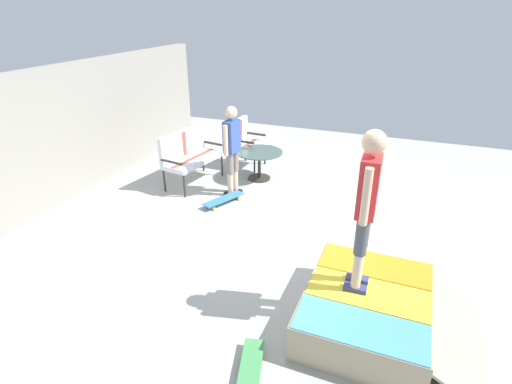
% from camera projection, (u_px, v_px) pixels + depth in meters
% --- Properties ---
extents(ground_plane, '(12.00, 12.00, 0.10)m').
position_uv_depth(ground_plane, '(276.00, 250.00, 5.81)').
color(ground_plane, '#A8A8A3').
extents(back_wall_cinderblock, '(9.00, 0.20, 2.27)m').
position_uv_depth(back_wall_cinderblock, '(46.00, 140.00, 6.61)').
color(back_wall_cinderblock, gray).
rests_on(back_wall_cinderblock, ground_plane).
extents(skate_ramp, '(1.62, 1.86, 0.42)m').
position_uv_depth(skate_ramp, '(369.00, 309.00, 4.31)').
color(skate_ramp, tan).
rests_on(skate_ramp, ground_plane).
extents(patio_bench, '(1.32, 0.75, 1.02)m').
position_uv_depth(patio_bench, '(188.00, 152.00, 7.63)').
color(patio_bench, '#2D2823').
rests_on(patio_bench, ground_plane).
extents(patio_chair_near_house, '(0.65, 0.59, 1.02)m').
position_uv_depth(patio_chair_near_house, '(245.00, 138.00, 8.43)').
color(patio_chair_near_house, '#2D2823').
rests_on(patio_chair_near_house, ground_plane).
extents(patio_table, '(0.90, 0.90, 0.57)m').
position_uv_depth(patio_table, '(259.00, 160.00, 7.87)').
color(patio_table, '#2D2823').
rests_on(patio_table, ground_plane).
extents(person_watching, '(0.48, 0.27, 1.62)m').
position_uv_depth(person_watching, '(232.00, 145.00, 7.02)').
color(person_watching, black).
rests_on(person_watching, ground_plane).
extents(person_skater, '(0.48, 0.25, 1.73)m').
position_uv_depth(person_skater, '(367.00, 201.00, 3.91)').
color(person_skater, navy).
rests_on(person_skater, skate_ramp).
extents(skateboard_by_bench, '(0.81, 0.52, 0.10)m').
position_uv_depth(skateboard_by_bench, '(224.00, 199.00, 7.01)').
color(skateboard_by_bench, '#3372B2').
rests_on(skateboard_by_bench, ground_plane).
extents(skateboard_spare, '(0.82, 0.39, 0.10)m').
position_uv_depth(skateboard_spare, '(250.00, 373.00, 3.72)').
color(skateboard_spare, '#3F8C4C').
rests_on(skateboard_spare, ground_plane).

